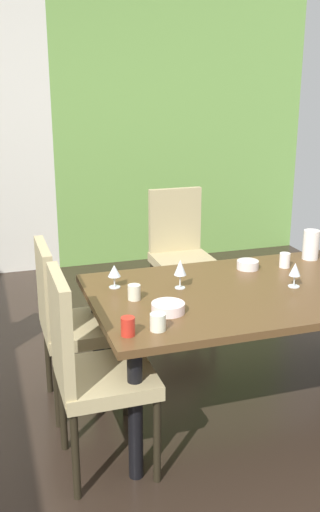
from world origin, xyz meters
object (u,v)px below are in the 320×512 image
dining_table (259,300)px  wine_glass_east (180,268)px  serving_bowl_rear (248,265)px  cup_south (134,292)px  wine_glass_near_shelf (295,270)px  cup_left (285,260)px  cup_north (128,326)px  wine_glass_corner (114,272)px  chair_left_near (88,364)px  cup_near_window (158,322)px  pitcher_west (311,244)px  serving_bowl_front (168,308)px  chair_head_far (180,248)px  chair_left_far (69,317)px

dining_table → wine_glass_east: (-0.43, 0.13, 0.19)m
serving_bowl_rear → cup_south: cup_south is taller
wine_glass_near_shelf → cup_left: size_ratio=1.54×
cup_north → serving_bowl_rear: bearing=36.4°
wine_glass_corner → cup_north: 0.62m
chair_left_near → wine_glass_corner: bearing=154.6°
cup_near_window → pitcher_west: pitcher_west is taller
wine_glass_east → serving_bowl_front: 0.36m
wine_glass_corner → cup_near_window: bearing=-84.3°
chair_left_near → serving_bowl_front: chair_left_near is taller
cup_south → cup_left: 1.04m
cup_near_window → cup_north: size_ratio=0.92×
wine_glass_near_shelf → pitcher_west: (0.36, 0.42, 0.00)m
pitcher_west → wine_glass_corner: bearing=-174.6°
dining_table → wine_glass_corner: wine_glass_corner is taller
pitcher_west → cup_north: bearing=-152.0°
dining_table → serving_bowl_front: 0.63m
chair_left_near → serving_bowl_rear: (1.10, 0.61, 0.18)m
wine_glass_corner → wine_glass_east: bearing=-19.4°
cup_left → cup_near_window: size_ratio=1.11×
chair_head_far → serving_bowl_rear: size_ratio=7.68×
serving_bowl_rear → cup_north: size_ratio=1.52×
chair_left_near → serving_bowl_front: bearing=105.4°
wine_glass_east → chair_left_near: bearing=-144.8°
wine_glass_east → cup_south: (-0.28, -0.09, -0.08)m
chair_head_far → cup_south: chair_head_far is taller
wine_glass_near_shelf → cup_left: bearing=69.3°
chair_left_near → cup_left: (1.33, 0.57, 0.20)m
chair_left_near → wine_glass_near_shelf: bearing=101.6°
wine_glass_east → serving_bowl_rear: (0.50, 0.19, -0.09)m
chair_head_far → pitcher_west: size_ratio=5.34×
chair_left_far → cup_near_window: (0.31, -0.65, 0.20)m
wine_glass_near_shelf → wine_glass_corner: (-0.95, 0.29, -0.00)m
serving_bowl_front → cup_north: (-0.25, -0.19, 0.02)m
cup_near_window → chair_left_near: bearing=168.5°
wine_glass_near_shelf → serving_bowl_front: 0.79m
serving_bowl_rear → cup_south: size_ratio=1.64×
chair_left_near → cup_left: chair_left_near is taller
cup_south → cup_left: cup_left is taller
cup_south → cup_north: (-0.14, -0.41, 0.00)m
wine_glass_near_shelf → pitcher_west: bearing=49.1°
chair_head_far → cup_south: 1.50m
pitcher_west → serving_bowl_rear: bearing=-173.0°
chair_left_far → chair_left_near: bearing=-0.3°
chair_head_far → cup_near_window: (-0.71, -1.70, 0.19)m
serving_bowl_front → chair_left_near: bearing=-164.6°
cup_south → pitcher_west: 1.30m
cup_south → chair_head_far: bearing=61.1°
cup_south → wine_glass_corner: bearing=105.2°
chair_head_far → cup_near_window: bearing=67.2°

